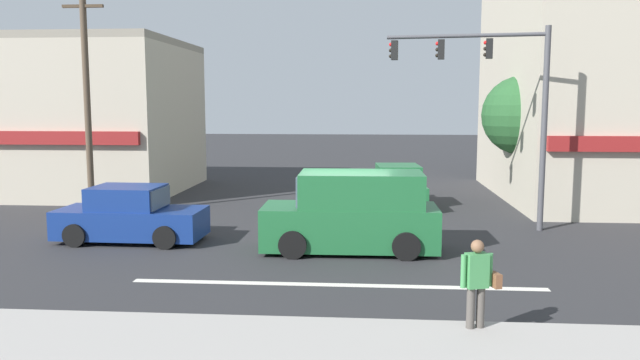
% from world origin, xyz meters
% --- Properties ---
extents(ground_plane, '(120.00, 120.00, 0.00)m').
position_xyz_m(ground_plane, '(0.00, 0.00, 0.00)').
color(ground_plane, '#2B2B2D').
extents(lane_marking_stripe, '(9.00, 0.24, 0.01)m').
position_xyz_m(lane_marking_stripe, '(0.00, -3.50, 0.00)').
color(lane_marking_stripe, silver).
rests_on(lane_marking_stripe, ground).
extents(building_left_block, '(11.72, 8.53, 6.61)m').
position_xyz_m(building_left_block, '(-13.40, 10.21, 3.30)').
color(building_left_block, '#B7AD99').
rests_on(building_left_block, ground).
extents(street_tree, '(3.03, 3.03, 4.95)m').
position_xyz_m(street_tree, '(6.53, 7.99, 3.41)').
color(street_tree, '#4C3823').
rests_on(street_tree, ground).
extents(utility_pole_near_left, '(1.40, 0.22, 7.52)m').
position_xyz_m(utility_pole_near_left, '(-8.90, 4.09, 3.91)').
color(utility_pole_near_left, brown).
rests_on(utility_pole_near_left, ground).
extents(traffic_light_mast, '(4.85, 0.87, 6.20)m').
position_xyz_m(traffic_light_mast, '(4.67, 2.98, 4.30)').
color(traffic_light_mast, '#47474C').
rests_on(traffic_light_mast, ground).
extents(sedan_parked_curbside, '(2.12, 4.22, 1.58)m').
position_xyz_m(sedan_parked_curbside, '(1.78, 7.00, 0.71)').
color(sedan_parked_curbside, '#1E6033').
rests_on(sedan_parked_curbside, ground).
extents(van_waiting_far, '(4.63, 2.10, 2.11)m').
position_xyz_m(van_waiting_far, '(0.28, -0.36, 1.01)').
color(van_waiting_far, '#1E6033').
rests_on(van_waiting_far, ground).
extents(sedan_crossing_leftbound, '(4.14, 1.96, 1.58)m').
position_xyz_m(sedan_crossing_leftbound, '(-6.05, 0.34, 0.71)').
color(sedan_crossing_leftbound, navy).
rests_on(sedan_crossing_leftbound, ground).
extents(pedestrian_foreground_with_bag, '(0.69, 0.37, 1.67)m').
position_xyz_m(pedestrian_foreground_with_bag, '(2.50, -6.31, 0.95)').
color(pedestrian_foreground_with_bag, '#4C4742').
rests_on(pedestrian_foreground_with_bag, ground).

